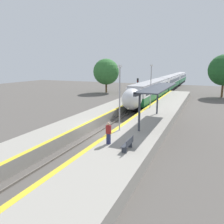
# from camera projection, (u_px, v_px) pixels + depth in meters

# --- Properties ---
(ground_plane) EXTENTS (120.00, 120.00, 0.00)m
(ground_plane) POSITION_uv_depth(u_px,v_px,m) (103.00, 135.00, 22.09)
(ground_plane) COLOR #56514C
(rail_left) EXTENTS (0.08, 90.00, 0.15)m
(rail_left) POSITION_uv_depth(u_px,v_px,m) (96.00, 133.00, 22.35)
(rail_left) COLOR slate
(rail_left) RESTS_ON ground_plane
(rail_right) EXTENTS (0.08, 90.00, 0.15)m
(rail_right) POSITION_uv_depth(u_px,v_px,m) (109.00, 135.00, 21.79)
(rail_right) COLOR slate
(rail_right) RESTS_ON ground_plane
(train) EXTENTS (2.80, 65.59, 3.95)m
(train) POSITION_uv_depth(u_px,v_px,m) (169.00, 83.00, 57.43)
(train) COLOR black
(train) RESTS_ON ground_plane
(platform_right) EXTENTS (4.39, 64.00, 1.05)m
(platform_right) POSITION_uv_depth(u_px,v_px,m) (139.00, 134.00, 20.50)
(platform_right) COLOR #9E998E
(platform_right) RESTS_ON ground_plane
(platform_left) EXTENTS (3.33, 64.00, 1.05)m
(platform_left) POSITION_uv_depth(u_px,v_px,m) (75.00, 126.00, 23.25)
(platform_left) COLOR #9E998E
(platform_left) RESTS_ON ground_plane
(platform_bench) EXTENTS (0.44, 1.48, 0.89)m
(platform_bench) POSITION_uv_depth(u_px,v_px,m) (128.00, 144.00, 15.28)
(platform_bench) COLOR #2D333D
(platform_bench) RESTS_ON platform_right
(person_waiting) EXTENTS (0.36, 0.22, 1.69)m
(person_waiting) POSITION_uv_depth(u_px,v_px,m) (108.00, 133.00, 16.42)
(person_waiting) COLOR navy
(person_waiting) RESTS_ON platform_right
(railway_signal) EXTENTS (0.28, 0.28, 4.55)m
(railway_signal) POSITION_uv_depth(u_px,v_px,m) (138.00, 88.00, 38.77)
(railway_signal) COLOR #59595E
(railway_signal) RESTS_ON ground_plane
(lamppost_near) EXTENTS (0.36, 0.20, 5.87)m
(lamppost_near) POSITION_uv_depth(u_px,v_px,m) (120.00, 94.00, 19.30)
(lamppost_near) COLOR #9E9EA3
(lamppost_near) RESTS_ON platform_right
(lamppost_mid) EXTENTS (0.36, 0.20, 5.87)m
(lamppost_mid) POSITION_uv_depth(u_px,v_px,m) (151.00, 84.00, 29.65)
(lamppost_mid) COLOR #9E9EA3
(lamppost_mid) RESTS_ON platform_right
(station_canopy) EXTENTS (2.02, 10.66, 3.69)m
(station_canopy) POSITION_uv_depth(u_px,v_px,m) (156.00, 89.00, 22.33)
(station_canopy) COLOR #333842
(station_canopy) RESTS_ON platform_right
(background_tree_left) EXTENTS (6.36, 6.36, 8.33)m
(background_tree_left) POSITION_uv_depth(u_px,v_px,m) (106.00, 72.00, 53.86)
(background_tree_left) COLOR brown
(background_tree_left) RESTS_ON ground_plane
(background_tree_right) EXTENTS (6.57, 6.57, 9.06)m
(background_tree_right) POSITION_uv_depth(u_px,v_px,m) (224.00, 70.00, 46.04)
(background_tree_right) COLOR brown
(background_tree_right) RESTS_ON ground_plane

